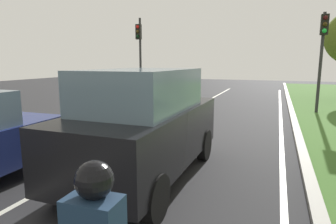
# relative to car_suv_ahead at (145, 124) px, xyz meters

# --- Properties ---
(ground_plane) EXTENTS (60.00, 60.00, 0.00)m
(ground_plane) POSITION_rel_car_suv_ahead_xyz_m (-0.87, 5.58, -1.17)
(ground_plane) COLOR #262628
(lane_line_center) EXTENTS (0.12, 32.00, 0.01)m
(lane_line_center) POSITION_rel_car_suv_ahead_xyz_m (-1.57, 5.58, -1.16)
(lane_line_center) COLOR silver
(lane_line_center) RESTS_ON ground
(lane_line_right_edge) EXTENTS (0.12, 32.00, 0.01)m
(lane_line_right_edge) POSITION_rel_car_suv_ahead_xyz_m (2.73, 5.58, -1.16)
(lane_line_right_edge) COLOR silver
(lane_line_right_edge) RESTS_ON ground
(curb_right) EXTENTS (0.24, 48.00, 0.12)m
(curb_right) POSITION_rel_car_suv_ahead_xyz_m (3.23, 5.58, -1.11)
(curb_right) COLOR #9E9B93
(curb_right) RESTS_ON ground
(car_suv_ahead) EXTENTS (1.99, 4.51, 2.28)m
(car_suv_ahead) POSITION_rel_car_suv_ahead_xyz_m (0.00, 0.00, 0.00)
(car_suv_ahead) COLOR black
(car_suv_ahead) RESTS_ON ground
(traffic_light_near_right) EXTENTS (0.32, 0.50, 4.64)m
(traffic_light_near_right) POSITION_rel_car_suv_ahead_xyz_m (4.32, 9.78, 2.04)
(traffic_light_near_right) COLOR #2D2D2D
(traffic_light_near_right) RESTS_ON ground
(traffic_light_overhead_left) EXTENTS (0.32, 0.50, 5.10)m
(traffic_light_overhead_left) POSITION_rel_car_suv_ahead_xyz_m (-5.66, 11.26, 2.20)
(traffic_light_overhead_left) COLOR #2D2D2D
(traffic_light_overhead_left) RESTS_ON ground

